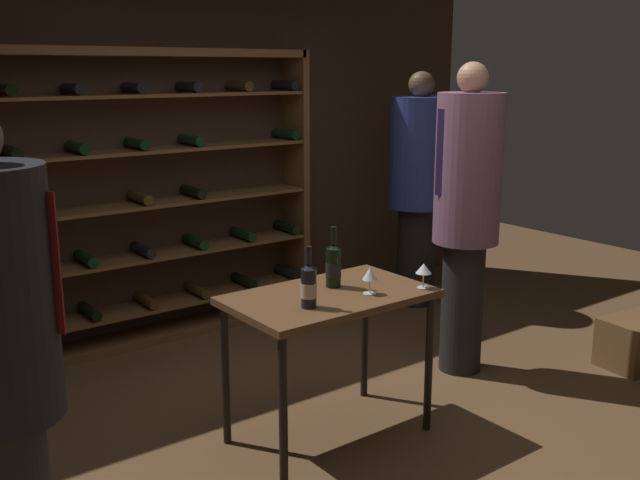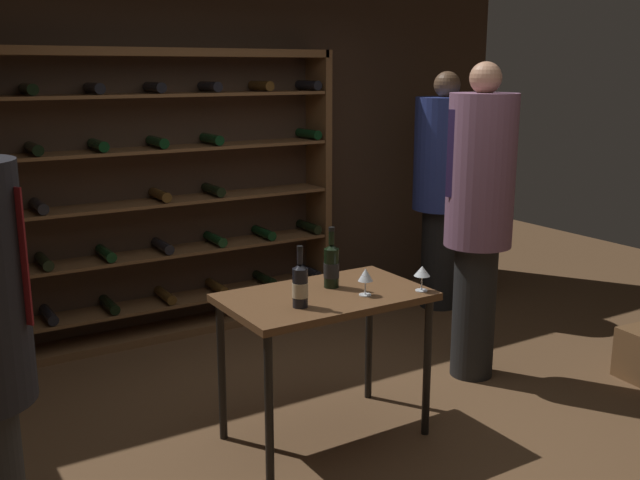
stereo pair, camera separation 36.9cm
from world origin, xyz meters
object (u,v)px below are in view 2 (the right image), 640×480
person_guest_khaki (479,208)px  wine_bottle_green_slim (300,285)px  wine_glass_stemmed_left (365,276)px  wine_glass_stemmed_right (422,272)px  wine_bottle_red_label (331,266)px  person_host_in_suit (443,181)px  tasting_table (325,310)px  wine_rack (159,199)px

person_guest_khaki → wine_bottle_green_slim: bearing=88.8°
wine_bottle_green_slim → wine_glass_stemmed_left: (0.39, -0.02, -0.01)m
wine_glass_stemmed_right → wine_glass_stemmed_left: bearing=162.5°
wine_bottle_red_label → wine_glass_stemmed_left: bearing=-71.9°
wine_bottle_green_slim → wine_glass_stemmed_right: wine_bottle_green_slim is taller
person_host_in_suit → wine_bottle_green_slim: (-2.31, -1.56, -0.14)m
tasting_table → wine_bottle_red_label: wine_bottle_red_label is taller
wine_rack → wine_glass_stemmed_right: bearing=-73.3°
wine_rack → wine_bottle_green_slim: bearing=-90.6°
tasting_table → person_guest_khaki: bearing=8.8°
wine_rack → person_host_in_suit: 2.35m
wine_bottle_red_label → wine_glass_stemmed_left: (0.07, -0.22, -0.02)m
tasting_table → wine_glass_stemmed_right: 0.56m
wine_glass_stemmed_right → wine_glass_stemmed_left: (-0.31, 0.10, 0.00)m
person_host_in_suit → wine_glass_stemmed_left: 2.48m
person_host_in_suit → wine_bottle_red_label: person_host_in_suit is taller
tasting_table → wine_glass_stemmed_left: 0.30m
wine_bottle_red_label → wine_glass_stemmed_right: bearing=-40.1°
person_host_in_suit → person_guest_khaki: size_ratio=0.97×
wine_glass_stemmed_right → person_guest_khaki: bearing=27.9°
wine_rack → person_guest_khaki: bearing=-50.4°
tasting_table → person_host_in_suit: 2.55m
wine_rack → wine_bottle_red_label: bearing=-81.3°
wine_bottle_green_slim → wine_glass_stemmed_right: bearing=-9.2°
person_host_in_suit → wine_glass_stemmed_left: size_ratio=13.47×
tasting_table → person_guest_khaki: (1.30, 0.20, 0.40)m
wine_glass_stemmed_right → wine_rack: bearing=106.7°
wine_bottle_green_slim → wine_glass_stemmed_right: 0.71m
wine_bottle_green_slim → wine_bottle_red_label: 0.38m
wine_rack → person_guest_khaki: size_ratio=1.38×
wine_rack → tasting_table: wine_rack is taller
wine_glass_stemmed_right → person_host_in_suit: bearing=46.2°
person_host_in_suit → wine_bottle_red_label: bearing=-10.0°
tasting_table → wine_glass_stemmed_left: size_ratio=7.36×
wine_rack → wine_bottle_green_slim: 2.14m
tasting_table → wine_bottle_red_label: 0.25m
wine_rack → wine_bottle_green_slim: size_ratio=8.93×
wine_rack → tasting_table: 2.05m
wine_bottle_green_slim → wine_bottle_red_label: size_ratio=0.94×
tasting_table → wine_glass_stemmed_left: wine_glass_stemmed_left is taller
person_guest_khaki → wine_rack: bearing=26.4°
person_guest_khaki → person_host_in_suit: bearing=-45.5°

